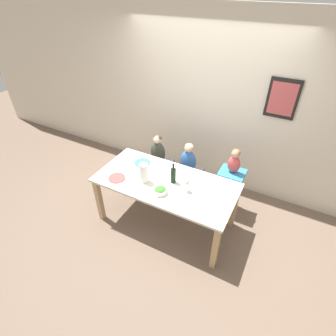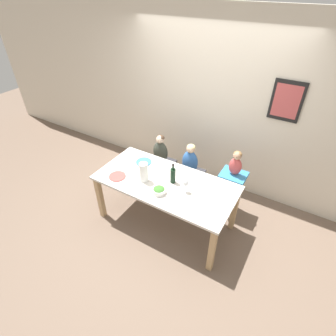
% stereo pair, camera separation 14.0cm
% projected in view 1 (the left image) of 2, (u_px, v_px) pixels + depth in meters
% --- Properties ---
extents(ground_plane, '(14.00, 14.00, 0.00)m').
position_uv_depth(ground_plane, '(166.00, 221.00, 3.89)').
color(ground_plane, '#705B4C').
extents(wall_back, '(10.00, 0.09, 2.70)m').
position_uv_depth(wall_back, '(206.00, 104.00, 4.01)').
color(wall_back, beige).
rests_on(wall_back, ground_plane).
extents(dining_table, '(1.86, 0.89, 0.76)m').
position_uv_depth(dining_table, '(166.00, 187.00, 3.50)').
color(dining_table, silver).
rests_on(dining_table, ground_plane).
extents(chair_far_left, '(0.42, 0.37, 0.47)m').
position_uv_depth(chair_far_left, '(158.00, 166.00, 4.33)').
color(chair_far_left, silver).
rests_on(chair_far_left, ground_plane).
extents(chair_far_center, '(0.42, 0.37, 0.47)m').
position_uv_depth(chair_far_center, '(187.00, 175.00, 4.13)').
color(chair_far_center, silver).
rests_on(chair_far_center, ground_plane).
extents(chair_right_highchair, '(0.36, 0.32, 0.71)m').
position_uv_depth(chair_right_highchair, '(231.00, 181.00, 3.78)').
color(chair_right_highchair, silver).
rests_on(chair_right_highchair, ground_plane).
extents(person_child_left, '(0.25, 0.16, 0.49)m').
position_uv_depth(person_child_left, '(158.00, 150.00, 4.14)').
color(person_child_left, '#3D4238').
rests_on(person_child_left, chair_far_left).
extents(person_child_center, '(0.25, 0.16, 0.49)m').
position_uv_depth(person_child_center, '(188.00, 159.00, 3.94)').
color(person_child_center, '#3366B2').
rests_on(person_child_center, chair_far_center).
extents(person_baby_right, '(0.18, 0.12, 0.37)m').
position_uv_depth(person_baby_right, '(235.00, 161.00, 3.57)').
color(person_baby_right, '#C64C4C').
rests_on(person_baby_right, chair_right_highchair).
extents(wine_bottle, '(0.07, 0.07, 0.29)m').
position_uv_depth(wine_bottle, '(173.00, 175.00, 3.37)').
color(wine_bottle, black).
rests_on(wine_bottle, dining_table).
extents(paper_towel_roll, '(0.11, 0.11, 0.27)m').
position_uv_depth(paper_towel_roll, '(144.00, 173.00, 3.37)').
color(paper_towel_roll, white).
rests_on(paper_towel_roll, dining_table).
extents(wine_glass_near, '(0.07, 0.07, 0.19)m').
position_uv_depth(wine_glass_near, '(187.00, 183.00, 3.21)').
color(wine_glass_near, white).
rests_on(wine_glass_near, dining_table).
extents(salad_bowl_large, '(0.17, 0.17, 0.09)m').
position_uv_depth(salad_bowl_large, '(160.00, 191.00, 3.24)').
color(salad_bowl_large, white).
rests_on(salad_bowl_large, dining_table).
extents(dinner_plate_front_left, '(0.23, 0.23, 0.01)m').
position_uv_depth(dinner_plate_front_left, '(117.00, 178.00, 3.50)').
color(dinner_plate_front_left, '#D14C47').
rests_on(dinner_plate_front_left, dining_table).
extents(dinner_plate_back_left, '(0.23, 0.23, 0.01)m').
position_uv_depth(dinner_plate_back_left, '(142.00, 163.00, 3.78)').
color(dinner_plate_back_left, teal).
rests_on(dinner_plate_back_left, dining_table).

